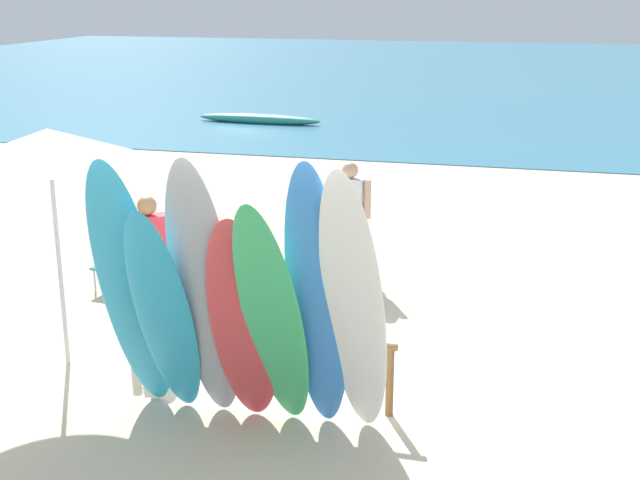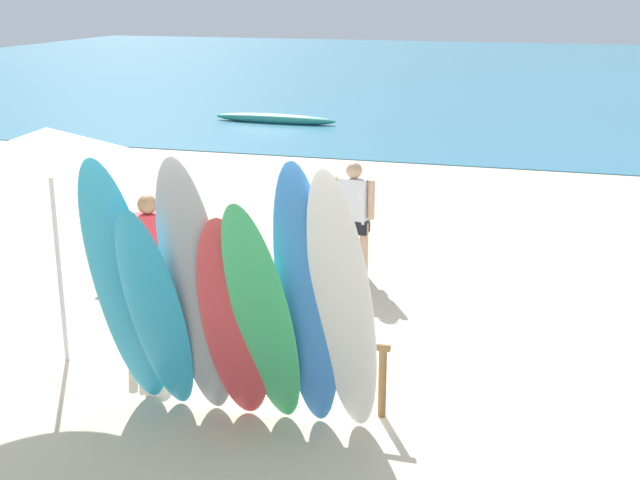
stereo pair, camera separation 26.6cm
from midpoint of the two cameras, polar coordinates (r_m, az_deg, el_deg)
ground at (r=21.07m, az=7.90°, el=6.64°), size 60.00×60.00×0.00m
ocean_water at (r=37.78m, az=11.02°, el=10.89°), size 60.00×40.00×0.02m
surfboard_rack at (r=7.68m, az=-4.64°, el=-7.17°), size 2.36×0.07×0.68m
surfboard_teal_0 at (r=7.26m, az=-13.45°, el=-3.27°), size 0.60×0.89×2.38m
surfboard_teal_1 at (r=7.15m, az=-11.38°, el=-5.01°), size 0.51×0.90×2.02m
surfboard_grey_2 at (r=6.96m, az=-8.76°, el=-3.68°), size 0.58×0.87×2.43m
surfboard_red_3 at (r=6.98m, az=-6.23°, el=-5.57°), size 0.61×0.77×1.96m
surfboard_green_4 at (r=6.79m, az=-4.30°, el=-5.38°), size 0.60×0.98×2.13m
surfboard_blue_5 at (r=6.67m, az=-1.32°, el=-4.28°), size 0.50×0.91×2.45m
surfboard_white_6 at (r=6.58m, az=1.13°, el=-4.72°), size 0.56×1.00×2.42m
beachgoer_near_rack at (r=10.85m, az=1.29°, el=1.95°), size 0.56×0.25×1.48m
beachgoer_by_water at (r=9.25m, az=-12.08°, el=-0.97°), size 0.51×0.35×1.51m
beach_chair_red at (r=10.93m, az=-13.49°, el=-0.77°), size 0.60×0.80×0.80m
beach_umbrella at (r=8.35m, az=-18.50°, el=6.00°), size 1.70×1.70×2.34m
distant_boat at (r=23.37m, az=-4.40°, el=8.03°), size 3.48×0.63×0.28m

